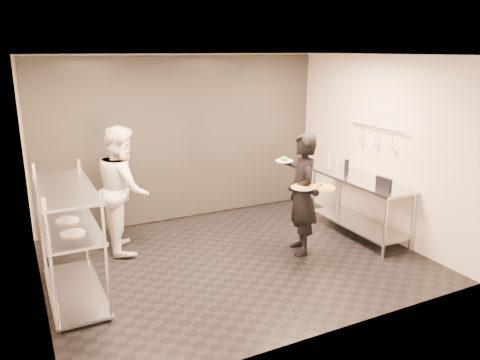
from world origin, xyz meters
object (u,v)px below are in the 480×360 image
prep_counter (360,197)px  waiter (302,195)px  pass_rack (70,236)px  salad_plate (284,160)px  pizza_plate_near (303,187)px  pos_monitor (384,184)px  pizza_plate_far (322,187)px  chef (123,189)px  bottle_dark (346,167)px  bottle_green (330,162)px  bottle_clear (338,163)px

prep_counter → waiter: 1.23m
pass_rack → waiter: bearing=-2.8°
prep_counter → waiter: size_ratio=1.03×
waiter → salad_plate: bearing=-138.3°
pizza_plate_near → pass_rack: bearing=173.4°
waiter → pos_monitor: waiter is taller
prep_counter → pizza_plate_far: bearing=-159.4°
chef → waiter: bearing=-112.1°
prep_counter → chef: bearing=162.3°
pos_monitor → salad_plate: bearing=144.3°
salad_plate → bottle_dark: 1.34m
salad_plate → bottle_green: salad_plate is taller
pass_rack → pizza_plate_near: bearing=-6.6°
pizza_plate_near → salad_plate: bearing=90.7°
pizza_plate_near → bottle_clear: bottle_clear is taller
prep_counter → pizza_plate_far: pizza_plate_far is taller
pizza_plate_far → salad_plate: salad_plate is taller
bottle_green → bottle_clear: bottle_clear is taller
waiter → chef: size_ratio=0.95×
pass_rack → bottle_clear: bearing=8.2°
pass_rack → prep_counter: 4.33m
pizza_plate_far → bottle_clear: size_ratio=1.61×
bottle_green → bottle_dark: 0.48m
chef → pass_rack: bearing=148.3°
chef → bottle_clear: chef is taller
pizza_plate_near → pizza_plate_far: bearing=-6.5°
prep_counter → pizza_plate_far: 1.16m
pass_rack → chef: bearing=51.2°
waiter → chef: (-2.25, 1.25, 0.05)m
pizza_plate_near → pos_monitor: size_ratio=1.21×
salad_plate → bottle_clear: salad_plate is taller
pos_monitor → bottle_green: (0.11, 1.42, 0.01)m
pizza_plate_near → pizza_plate_far: pizza_plate_near is taller
prep_counter → bottle_dark: (-0.03, 0.32, 0.42)m
pos_monitor → bottle_dark: bearing=81.0°
bottle_green → prep_counter: bearing=-89.5°
salad_plate → pos_monitor: 1.46m
pos_monitor → bottle_dark: 0.94m
pizza_plate_near → bottle_dark: bottle_dark is taller
waiter → bottle_green: bearing=146.6°
bottle_green → pos_monitor: bearing=-94.6°
chef → pizza_plate_far: bearing=-114.4°
chef → bottle_clear: bearing=-90.7°
pizza_plate_near → bottle_clear: 1.66m
pizza_plate_near → waiter: bearing=57.8°
pass_rack → waiter: (3.13, -0.15, 0.11)m
chef → salad_plate: 2.36m
pass_rack → bottle_green: 4.40m
pizza_plate_far → bottle_green: bottle_green is taller
chef → pos_monitor: 3.74m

